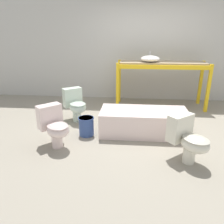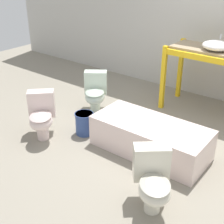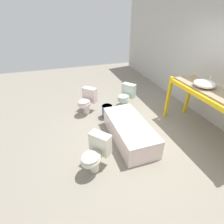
{
  "view_description": "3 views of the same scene",
  "coord_description": "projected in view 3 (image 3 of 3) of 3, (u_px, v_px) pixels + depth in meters",
  "views": [
    {
      "loc": [
        -0.27,
        -4.16,
        1.77
      ],
      "look_at": [
        -0.61,
        -0.73,
        0.51
      ],
      "focal_mm": 35.0,
      "sensor_mm": 36.0,
      "label": 1
    },
    {
      "loc": [
        1.77,
        -3.57,
        2.43
      ],
      "look_at": [
        -0.57,
        -0.59,
        0.52
      ],
      "focal_mm": 50.0,
      "sensor_mm": 36.0,
      "label": 2
    },
    {
      "loc": [
        2.74,
        -1.74,
        2.53
      ],
      "look_at": [
        -0.55,
        -0.65,
        0.46
      ],
      "focal_mm": 28.0,
      "sensor_mm": 36.0,
      "label": 3
    }
  ],
  "objects": [
    {
      "name": "ground_plane",
      "position": [
        146.0,
        136.0,
        4.0
      ],
      "size": [
        12.0,
        12.0,
        0.0
      ],
      "primitive_type": "plane",
      "color": "gray"
    },
    {
      "name": "shelving_rack",
      "position": [
        215.0,
        100.0,
        3.52
      ],
      "size": [
        2.15,
        0.7,
        1.11
      ],
      "color": "yellow",
      "rests_on": "ground_plane"
    },
    {
      "name": "sink_basin",
      "position": [
        204.0,
        84.0,
        3.61
      ],
      "size": [
        0.45,
        0.42,
        0.23
      ],
      "color": "white",
      "rests_on": "shelving_rack"
    },
    {
      "name": "bathtub_main",
      "position": [
        129.0,
        130.0,
        3.8
      ],
      "size": [
        1.58,
        0.72,
        0.44
      ],
      "rotation": [
        0.0,
        0.0,
        0.01
      ],
      "color": "silver",
      "rests_on": "ground_plane"
    },
    {
      "name": "toilet_near",
      "position": [
        95.0,
        153.0,
        3.03
      ],
      "size": [
        0.64,
        0.67,
        0.67
      ],
      "rotation": [
        0.0,
        0.0,
        0.7
      ],
      "color": "silver",
      "rests_on": "ground_plane"
    },
    {
      "name": "toilet_far",
      "position": [
        126.0,
        96.0,
        5.01
      ],
      "size": [
        0.63,
        0.67,
        0.67
      ],
      "rotation": [
        0.0,
        0.0,
        0.64
      ],
      "color": "silver",
      "rests_on": "ground_plane"
    },
    {
      "name": "toilet_extra",
      "position": [
        87.0,
        100.0,
        4.75
      ],
      "size": [
        0.65,
        0.66,
        0.67
      ],
      "rotation": [
        0.0,
        0.0,
        0.78
      ],
      "color": "silver",
      "rests_on": "ground_plane"
    },
    {
      "name": "bucket_white",
      "position": [
        107.0,
        111.0,
        4.63
      ],
      "size": [
        0.28,
        0.28,
        0.34
      ],
      "color": "#334C8C",
      "rests_on": "ground_plane"
    }
  ]
}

